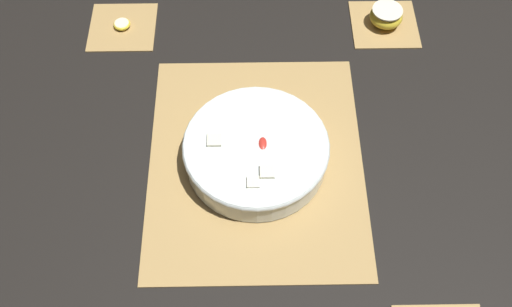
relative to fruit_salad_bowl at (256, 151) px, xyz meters
name	(u,v)px	position (x,y,z in m)	size (l,w,h in m)	color
ground_plane	(256,162)	(0.00, 0.00, -0.04)	(6.00, 6.00, 0.00)	black
bamboo_mat_center	(256,161)	(0.00, 0.00, -0.03)	(0.48, 0.39, 0.01)	#A8844C
coaster_mat_near_left	(123,27)	(-0.35, -0.28, -0.03)	(0.14, 0.14, 0.01)	#A8844C
coaster_mat_far_left	(384,24)	(-0.35, 0.28, -0.03)	(0.14, 0.14, 0.01)	#A8844C
fruit_salad_bowl	(256,151)	(0.00, 0.00, 0.00)	(0.26, 0.26, 0.06)	silver
apple_half	(386,16)	(-0.35, 0.28, -0.01)	(0.07, 0.07, 0.04)	gold
banana_coin_single	(122,24)	(-0.35, -0.28, -0.03)	(0.04, 0.04, 0.01)	#F4EABC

